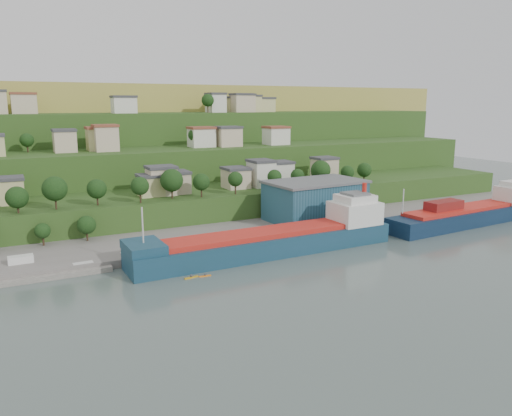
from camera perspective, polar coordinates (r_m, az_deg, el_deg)
ground at (r=122.72m, az=1.54°, el=-6.65°), size 500.00×500.00×0.00m
quay at (r=155.54m, az=3.12°, el=-2.67°), size 220.00×26.00×4.00m
pebble_beach at (r=130.24m, az=-25.53°, el=-6.74°), size 40.00×18.00×2.40m
hillside at (r=279.34m, az=-15.18°, el=3.43°), size 360.00×210.31×96.00m
cargo_ship_near at (r=132.33m, az=2.20°, el=-3.91°), size 73.73×13.14×18.90m
cargo_ship_far at (r=179.55m, az=23.43°, el=-0.77°), size 64.94×15.15×17.48m
warehouse at (r=162.14m, az=6.76°, el=0.92°), size 32.25×21.12×12.80m
caravan at (r=130.71m, az=-25.28°, el=-5.50°), size 5.62×2.44×2.60m
dinghy at (r=125.49m, az=-19.16°, el=-6.11°), size 4.65×1.91×0.92m
kayak_orange at (r=116.15m, az=-5.84°, el=-7.69°), size 2.84×0.62×0.71m
kayak_yellow at (r=115.50m, az=-7.40°, el=-7.81°), size 3.50×1.08×0.86m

